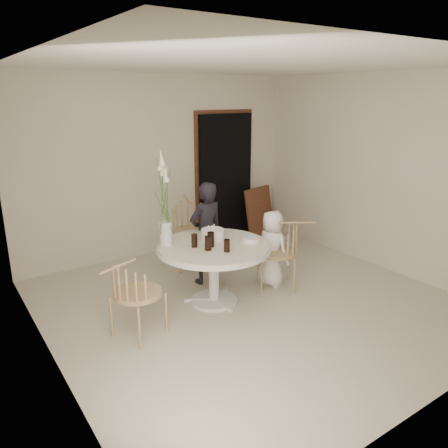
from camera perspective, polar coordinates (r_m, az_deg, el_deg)
ground at (r=5.35m, az=3.38°, el=-10.12°), size 4.50×4.50×0.00m
room_shell at (r=4.84m, az=3.71°, el=7.25°), size 4.50×4.50×4.50m
doorway at (r=7.35m, az=0.15°, el=6.01°), size 1.00×0.10×2.10m
door_trim at (r=7.37m, az=-0.02°, el=6.51°), size 1.12×0.03×2.22m
table at (r=5.10m, az=-1.34°, el=-3.91°), size 1.33×1.33×0.73m
picture_frame at (r=7.56m, az=4.68°, el=1.47°), size 0.68×0.35×0.87m
chair_far at (r=6.31m, az=-4.48°, el=0.16°), size 0.64×0.67×0.96m
chair_right at (r=5.58m, az=8.17°, el=-2.72°), size 0.67×0.66×0.88m
chair_left at (r=4.46m, az=-12.36°, el=-8.31°), size 0.61×0.59×0.86m
girl at (r=5.66m, az=-2.36°, el=-1.21°), size 0.51×0.36×1.35m
boy at (r=5.66m, az=6.28°, el=-3.18°), size 0.39×0.53×0.99m
birthday_cake at (r=5.21m, az=-1.50°, el=-1.38°), size 0.27×0.27×0.18m
cola_tumbler_a at (r=4.86m, az=-2.10°, el=-2.53°), size 0.10×0.10×0.16m
cola_tumbler_b at (r=4.82m, az=0.38°, el=-2.84°), size 0.07×0.07×0.14m
cola_tumbler_c at (r=4.97m, az=-3.88°, el=-2.17°), size 0.09×0.09×0.15m
cola_tumbler_d at (r=4.97m, az=-1.73°, el=-2.03°), size 0.10×0.10×0.17m
plate_stack at (r=5.17m, az=3.59°, el=-2.02°), size 0.23×0.23×0.05m
flower_vase at (r=4.97m, az=-7.75°, el=2.28°), size 0.15×0.15×1.10m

